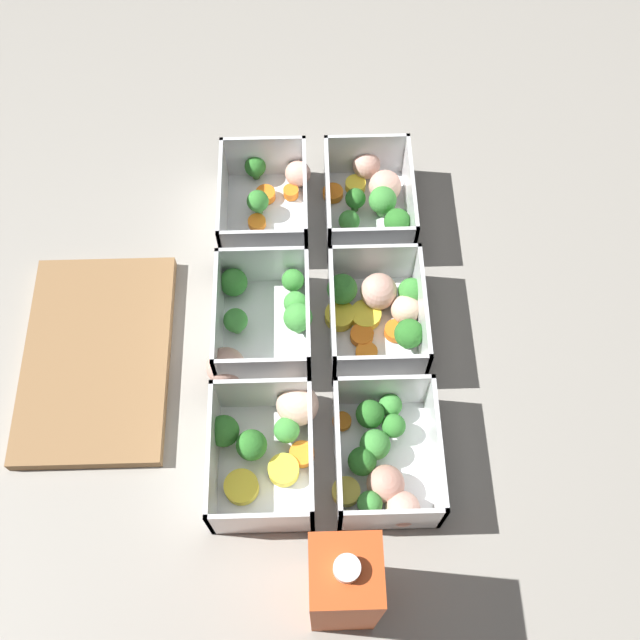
# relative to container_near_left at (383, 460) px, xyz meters

# --- Properties ---
(ground_plane) EXTENTS (4.00, 4.00, 0.00)m
(ground_plane) POSITION_rel_container_near_left_xyz_m (0.18, 0.07, -0.03)
(ground_plane) COLOR gray
(container_near_left) EXTENTS (0.16, 0.12, 0.08)m
(container_near_left) POSITION_rel_container_near_left_xyz_m (0.00, 0.00, 0.00)
(container_near_left) COLOR white
(container_near_left) RESTS_ON ground_plane
(container_near_center) EXTENTS (0.16, 0.14, 0.08)m
(container_near_center) POSITION_rel_container_near_left_xyz_m (0.19, -0.01, -0.00)
(container_near_center) COLOR white
(container_near_center) RESTS_ON ground_plane
(container_near_right) EXTENTS (0.17, 0.12, 0.08)m
(container_near_right) POSITION_rel_container_near_left_xyz_m (0.37, -0.01, -0.00)
(container_near_right) COLOR white
(container_near_right) RESTS_ON ground_plane
(container_far_left) EXTENTS (0.17, 0.13, 0.08)m
(container_far_left) POSITION_rel_container_near_left_xyz_m (0.02, 0.13, 0.00)
(container_far_left) COLOR white
(container_far_left) RESTS_ON ground_plane
(container_far_center) EXTENTS (0.17, 0.13, 0.08)m
(container_far_center) POSITION_rel_container_near_left_xyz_m (0.18, 0.14, 0.00)
(container_far_center) COLOR white
(container_far_center) RESTS_ON ground_plane
(container_far_right) EXTENTS (0.16, 0.13, 0.08)m
(container_far_right) POSITION_rel_container_near_left_xyz_m (0.37, 0.13, -0.00)
(container_far_right) COLOR white
(container_far_right) RESTS_ON ground_plane
(juice_carton) EXTENTS (0.07, 0.07, 0.20)m
(juice_carton) POSITION_rel_container_near_left_xyz_m (-0.14, 0.05, 0.07)
(juice_carton) COLOR #D14C1E
(juice_carton) RESTS_ON ground_plane
(cutting_board) EXTENTS (0.28, 0.18, 0.02)m
(cutting_board) POSITION_rel_container_near_left_xyz_m (0.15, 0.35, -0.02)
(cutting_board) COLOR olive
(cutting_board) RESTS_ON ground_plane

